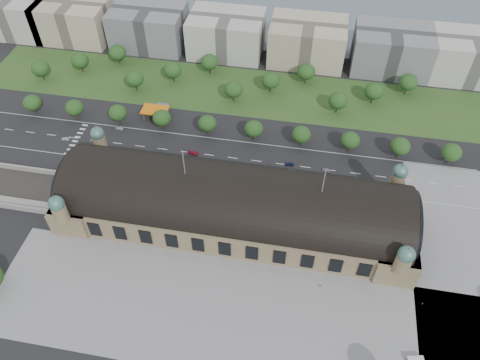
% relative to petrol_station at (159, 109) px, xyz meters
% --- Properties ---
extents(ground, '(900.00, 900.00, 0.00)m').
position_rel_petrol_station_xyz_m(ground, '(53.91, -65.28, -2.95)').
color(ground, black).
rests_on(ground, ground).
extents(station, '(150.00, 48.40, 44.30)m').
position_rel_petrol_station_xyz_m(station, '(53.91, -65.28, 7.33)').
color(station, '#887754').
rests_on(station, ground).
extents(track_cutting, '(70.00, 24.00, 3.10)m').
position_rel_petrol_station_xyz_m(track_cutting, '(-56.09, -67.49, -2.25)').
color(track_cutting, black).
rests_on(track_cutting, ground).
extents(plaza_south, '(190.00, 48.00, 0.12)m').
position_rel_petrol_station_xyz_m(plaza_south, '(63.91, -109.28, -2.95)').
color(plaza_south, gray).
rests_on(plaza_south, ground).
extents(plaza_east, '(56.00, 100.00, 0.12)m').
position_rel_petrol_station_xyz_m(plaza_east, '(156.91, -65.28, -2.95)').
color(plaza_east, gray).
rests_on(plaza_east, ground).
extents(road_slab, '(260.00, 26.00, 0.10)m').
position_rel_petrol_station_xyz_m(road_slab, '(33.91, -27.28, -2.95)').
color(road_slab, black).
rests_on(road_slab, ground).
extents(grass_belt, '(300.00, 45.00, 0.10)m').
position_rel_petrol_station_xyz_m(grass_belt, '(38.91, 27.72, -2.95)').
color(grass_belt, '#2E5221').
rests_on(grass_belt, ground).
extents(petrol_station, '(14.00, 13.00, 5.05)m').
position_rel_petrol_station_xyz_m(petrol_station, '(0.00, 0.00, 0.00)').
color(petrol_station, orange).
rests_on(petrol_station, ground).
extents(office_0, '(45.00, 32.00, 24.00)m').
position_rel_petrol_station_xyz_m(office_0, '(-116.09, 67.72, 9.05)').
color(office_0, '#B3B1AA').
rests_on(office_0, ground).
extents(office_1, '(45.00, 32.00, 24.00)m').
position_rel_petrol_station_xyz_m(office_1, '(-76.09, 67.72, 9.05)').
color(office_1, '#BFB196').
rests_on(office_1, ground).
extents(office_2, '(45.00, 32.00, 24.00)m').
position_rel_petrol_station_xyz_m(office_2, '(-26.09, 67.72, 9.05)').
color(office_2, gray).
rests_on(office_2, ground).
extents(office_3, '(45.00, 32.00, 24.00)m').
position_rel_petrol_station_xyz_m(office_3, '(23.91, 67.72, 9.05)').
color(office_3, '#B3B1AA').
rests_on(office_3, ground).
extents(office_4, '(45.00, 32.00, 24.00)m').
position_rel_petrol_station_xyz_m(office_4, '(73.91, 67.72, 9.05)').
color(office_4, '#BFB196').
rests_on(office_4, ground).
extents(office_5, '(45.00, 32.00, 24.00)m').
position_rel_petrol_station_xyz_m(office_5, '(123.91, 67.72, 9.05)').
color(office_5, gray).
rests_on(office_5, ground).
extents(office_6, '(45.00, 32.00, 24.00)m').
position_rel_petrol_station_xyz_m(office_6, '(168.91, 67.72, 9.05)').
color(office_6, '#B3B1AA').
rests_on(office_6, ground).
extents(tree_row_0, '(9.60, 9.60, 11.52)m').
position_rel_petrol_station_xyz_m(tree_row_0, '(-66.09, -12.28, 4.48)').
color(tree_row_0, '#2D2116').
rests_on(tree_row_0, ground).
extents(tree_row_1, '(9.60, 9.60, 11.52)m').
position_rel_petrol_station_xyz_m(tree_row_1, '(-42.09, -12.28, 4.48)').
color(tree_row_1, '#2D2116').
rests_on(tree_row_1, ground).
extents(tree_row_2, '(9.60, 9.60, 11.52)m').
position_rel_petrol_station_xyz_m(tree_row_2, '(-18.09, -12.28, 4.48)').
color(tree_row_2, '#2D2116').
rests_on(tree_row_2, ground).
extents(tree_row_3, '(9.60, 9.60, 11.52)m').
position_rel_petrol_station_xyz_m(tree_row_3, '(5.91, -12.28, 4.48)').
color(tree_row_3, '#2D2116').
rests_on(tree_row_3, ground).
extents(tree_row_4, '(9.60, 9.60, 11.52)m').
position_rel_petrol_station_xyz_m(tree_row_4, '(29.91, -12.28, 4.48)').
color(tree_row_4, '#2D2116').
rests_on(tree_row_4, ground).
extents(tree_row_5, '(9.60, 9.60, 11.52)m').
position_rel_petrol_station_xyz_m(tree_row_5, '(53.91, -12.28, 4.48)').
color(tree_row_5, '#2D2116').
rests_on(tree_row_5, ground).
extents(tree_row_6, '(9.60, 9.60, 11.52)m').
position_rel_petrol_station_xyz_m(tree_row_6, '(77.91, -12.28, 4.48)').
color(tree_row_6, '#2D2116').
rests_on(tree_row_6, ground).
extents(tree_row_7, '(9.60, 9.60, 11.52)m').
position_rel_petrol_station_xyz_m(tree_row_7, '(101.91, -12.28, 4.48)').
color(tree_row_7, '#2D2116').
rests_on(tree_row_7, ground).
extents(tree_row_8, '(9.60, 9.60, 11.52)m').
position_rel_petrol_station_xyz_m(tree_row_8, '(125.91, -12.28, 4.48)').
color(tree_row_8, '#2D2116').
rests_on(tree_row_8, ground).
extents(tree_row_9, '(9.60, 9.60, 11.52)m').
position_rel_petrol_station_xyz_m(tree_row_9, '(149.91, -12.28, 4.48)').
color(tree_row_9, '#2D2116').
rests_on(tree_row_9, ground).
extents(tree_belt_0, '(10.40, 10.40, 12.48)m').
position_rel_petrol_station_xyz_m(tree_belt_0, '(-76.09, 17.72, 5.10)').
color(tree_belt_0, '#2D2116').
rests_on(tree_belt_0, ground).
extents(tree_belt_1, '(10.40, 10.40, 12.48)m').
position_rel_petrol_station_xyz_m(tree_belt_1, '(-57.09, 29.72, 5.10)').
color(tree_belt_1, '#2D2116').
rests_on(tree_belt_1, ground).
extents(tree_belt_2, '(10.40, 10.40, 12.48)m').
position_rel_petrol_station_xyz_m(tree_belt_2, '(-38.09, 41.72, 5.10)').
color(tree_belt_2, '#2D2116').
rests_on(tree_belt_2, ground).
extents(tree_belt_3, '(10.40, 10.40, 12.48)m').
position_rel_petrol_station_xyz_m(tree_belt_3, '(-19.09, 17.72, 5.10)').
color(tree_belt_3, '#2D2116').
rests_on(tree_belt_3, ground).
extents(tree_belt_4, '(10.40, 10.40, 12.48)m').
position_rel_petrol_station_xyz_m(tree_belt_4, '(-0.09, 29.72, 5.10)').
color(tree_belt_4, '#2D2116').
rests_on(tree_belt_4, ground).
extents(tree_belt_5, '(10.40, 10.40, 12.48)m').
position_rel_petrol_station_xyz_m(tree_belt_5, '(18.91, 41.72, 5.10)').
color(tree_belt_5, '#2D2116').
rests_on(tree_belt_5, ground).
extents(tree_belt_6, '(10.40, 10.40, 12.48)m').
position_rel_petrol_station_xyz_m(tree_belt_6, '(37.91, 17.72, 5.10)').
color(tree_belt_6, '#2D2116').
rests_on(tree_belt_6, ground).
extents(tree_belt_7, '(10.40, 10.40, 12.48)m').
position_rel_petrol_station_xyz_m(tree_belt_7, '(56.91, 29.72, 5.10)').
color(tree_belt_7, '#2D2116').
rests_on(tree_belt_7, ground).
extents(tree_belt_8, '(10.40, 10.40, 12.48)m').
position_rel_petrol_station_xyz_m(tree_belt_8, '(75.91, 41.72, 5.10)').
color(tree_belt_8, '#2D2116').
rests_on(tree_belt_8, ground).
extents(tree_belt_9, '(10.40, 10.40, 12.48)m').
position_rel_petrol_station_xyz_m(tree_belt_9, '(94.91, 17.72, 5.10)').
color(tree_belt_9, '#2D2116').
rests_on(tree_belt_9, ground).
extents(tree_belt_10, '(10.40, 10.40, 12.48)m').
position_rel_petrol_station_xyz_m(tree_belt_10, '(113.91, 29.72, 5.10)').
color(tree_belt_10, '#2D2116').
rests_on(tree_belt_10, ground).
extents(tree_belt_11, '(10.40, 10.40, 12.48)m').
position_rel_petrol_station_xyz_m(tree_belt_11, '(132.91, 41.72, 5.10)').
color(tree_belt_11, '#2D2116').
rests_on(tree_belt_11, ground).
extents(traffic_car_0, '(4.31, 2.03, 1.43)m').
position_rel_petrol_station_xyz_m(traffic_car_0, '(-41.33, -29.51, -2.24)').
color(traffic_car_0, silver).
rests_on(traffic_car_0, ground).
extents(traffic_car_1, '(4.16, 1.91, 1.32)m').
position_rel_petrol_station_xyz_m(traffic_car_1, '(-16.88, -16.66, -2.29)').
color(traffic_car_1, gray).
rests_on(traffic_car_1, ground).
extents(traffic_car_3, '(5.37, 2.65, 1.50)m').
position_rel_petrol_station_xyz_m(traffic_car_3, '(25.98, -28.10, -2.20)').
color(traffic_car_3, maroon).
rests_on(traffic_car_3, ground).
extents(traffic_car_4, '(4.69, 2.17, 1.55)m').
position_rel_petrol_station_xyz_m(traffic_car_4, '(74.03, -27.40, -2.17)').
color(traffic_car_4, '#182245').
rests_on(traffic_car_4, ground).
extents(traffic_car_5, '(4.19, 1.85, 1.34)m').
position_rel_petrol_station_xyz_m(traffic_car_5, '(92.09, -28.18, -2.28)').
color(traffic_car_5, slate).
rests_on(traffic_car_5, ground).
extents(traffic_car_6, '(5.82, 2.79, 1.60)m').
position_rel_petrol_station_xyz_m(traffic_car_6, '(112.52, -33.87, -2.15)').
color(traffic_car_6, silver).
rests_on(traffic_car_6, ground).
extents(parked_car_0, '(4.87, 3.41, 1.52)m').
position_rel_petrol_station_xyz_m(parked_car_0, '(-15.84, -44.28, -2.19)').
color(parked_car_0, black).
rests_on(parked_car_0, ground).
extents(parked_car_1, '(6.13, 5.58, 1.59)m').
position_rel_petrol_station_xyz_m(parked_car_1, '(-3.12, -41.53, -2.16)').
color(parked_car_1, maroon).
rests_on(parked_car_1, ground).
extents(parked_car_2, '(5.32, 4.51, 1.46)m').
position_rel_petrol_station_xyz_m(parked_car_2, '(-6.47, -44.28, -2.22)').
color(parked_car_2, '#1A234A').
rests_on(parked_car_2, ground).
extents(parked_car_3, '(4.52, 3.90, 1.47)m').
position_rel_petrol_station_xyz_m(parked_car_3, '(9.67, -40.28, -2.22)').
color(parked_car_3, '#525559').
rests_on(parked_car_3, ground).
extents(parked_car_4, '(4.38, 3.45, 1.39)m').
position_rel_petrol_station_xyz_m(parked_car_4, '(-2.24, -44.28, -2.25)').
color(parked_car_4, silver).
rests_on(parked_car_4, ground).
extents(parked_car_5, '(5.02, 3.61, 1.27)m').
position_rel_petrol_station_xyz_m(parked_car_5, '(8.00, -40.28, -2.32)').
color(parked_car_5, gray).
rests_on(parked_car_5, ground).
extents(parked_car_6, '(4.81, 3.72, 1.30)m').
position_rel_petrol_station_xyz_m(parked_car_6, '(35.91, -44.28, -2.30)').
color(parked_car_6, black).
rests_on(parked_car_6, ground).
extents(bus_west, '(10.65, 2.64, 2.96)m').
position_rel_petrol_station_xyz_m(bus_west, '(31.75, -35.21, -1.47)').
color(bus_west, '#AE421B').
rests_on(bus_west, ground).
extents(bus_mid, '(12.82, 3.08, 3.57)m').
position_rel_petrol_station_xyz_m(bus_mid, '(74.19, -35.05, -1.17)').
color(bus_mid, silver).
rests_on(bus_mid, ground).
extents(bus_east, '(11.99, 2.89, 3.34)m').
position_rel_petrol_station_xyz_m(bus_east, '(65.53, -38.28, -1.28)').
color(bus_east, '#BCB7AE').
rests_on(bus_east, ground).
extents(van_south, '(5.92, 3.36, 2.42)m').
position_rel_petrol_station_xyz_m(van_south, '(126.86, -115.66, -1.79)').
color(van_south, silver).
rests_on(van_south, ground).
extents(pedestrian_0, '(0.85, 0.49, 1.73)m').
position_rel_petrol_station_xyz_m(pedestrian_0, '(93.26, -92.28, -2.08)').
color(pedestrian_0, gray).
rests_on(pedestrian_0, ground).
extents(pedestrian_2, '(0.63, 0.88, 1.63)m').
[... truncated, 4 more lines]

